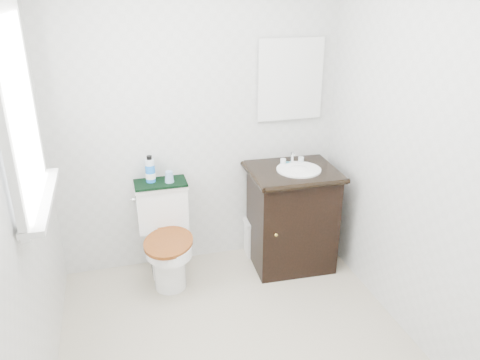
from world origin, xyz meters
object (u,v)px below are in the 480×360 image
toilet (166,239)px  vanity (292,215)px  mouthwash_bottle (150,170)px  trash_bin (257,236)px  cup (169,177)px

toilet → vanity: vanity is taller
vanity → mouthwash_bottle: 1.16m
mouthwash_bottle → trash_bin: bearing=-1.0°
toilet → mouthwash_bottle: 0.54m
toilet → cup: (0.07, 0.10, 0.47)m
trash_bin → mouthwash_bottle: mouthwash_bottle is taller
trash_bin → vanity: bearing=-42.0°
trash_bin → cup: size_ratio=3.71×
toilet → trash_bin: 0.81m
vanity → trash_bin: bearing=138.0°
mouthwash_bottle → cup: mouthwash_bottle is taller
vanity → cup: bearing=169.9°
mouthwash_bottle → cup: size_ratio=2.41×
toilet → vanity: bearing=-3.9°
cup → mouthwash_bottle: bearing=161.5°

